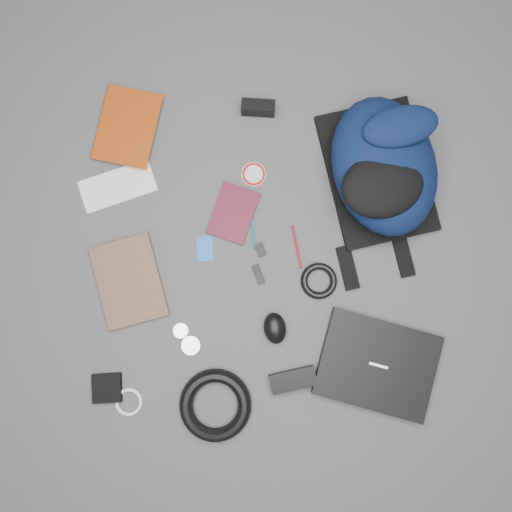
{
  "coord_description": "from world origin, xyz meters",
  "views": [
    {
      "loc": [
        0.0,
        -0.11,
        1.49
      ],
      "look_at": [
        0.0,
        0.0,
        0.02
      ],
      "focal_mm": 35.0,
      "sensor_mm": 36.0,
      "label": 1
    }
  ],
  "objects_px": {
    "comic_book": "(99,290)",
    "pouch": "(107,388)",
    "backpack": "(384,166)",
    "compact_camera": "(258,108)",
    "power_brick": "(293,380)",
    "laptop": "(377,365)",
    "mouse": "(275,328)",
    "dvd_case": "(233,213)",
    "textbook_red": "(99,121)"
  },
  "relations": [
    {
      "from": "laptop",
      "to": "comic_book",
      "type": "bearing_deg",
      "value": -179.49
    },
    {
      "from": "comic_book",
      "to": "pouch",
      "type": "xyz_separation_m",
      "value": [
        0.04,
        -0.29,
        0.0
      ]
    },
    {
      "from": "comic_book",
      "to": "pouch",
      "type": "relative_size",
      "value": 3.03
    },
    {
      "from": "power_brick",
      "to": "pouch",
      "type": "xyz_separation_m",
      "value": [
        -0.54,
        -0.04,
        -0.01
      ]
    },
    {
      "from": "backpack",
      "to": "mouse",
      "type": "xyz_separation_m",
      "value": [
        -0.3,
        -0.47,
        -0.07
      ]
    },
    {
      "from": "power_brick",
      "to": "pouch",
      "type": "relative_size",
      "value": 1.6
    },
    {
      "from": "dvd_case",
      "to": "laptop",
      "type": "bearing_deg",
      "value": -27.31
    },
    {
      "from": "power_brick",
      "to": "pouch",
      "type": "height_order",
      "value": "power_brick"
    },
    {
      "from": "mouse",
      "to": "laptop",
      "type": "bearing_deg",
      "value": -28.71
    },
    {
      "from": "backpack",
      "to": "power_brick",
      "type": "xyz_separation_m",
      "value": [
        -0.24,
        -0.62,
        -0.08
      ]
    },
    {
      "from": "textbook_red",
      "to": "backpack",
      "type": "bearing_deg",
      "value": 1.37
    },
    {
      "from": "comic_book",
      "to": "pouch",
      "type": "bearing_deg",
      "value": -99.23
    },
    {
      "from": "laptop",
      "to": "mouse",
      "type": "bearing_deg",
      "value": 175.84
    },
    {
      "from": "compact_camera",
      "to": "pouch",
      "type": "xyz_separation_m",
      "value": [
        -0.42,
        -0.85,
        -0.02
      ]
    },
    {
      "from": "compact_camera",
      "to": "pouch",
      "type": "bearing_deg",
      "value": -114.5
    },
    {
      "from": "power_brick",
      "to": "backpack",
      "type": "bearing_deg",
      "value": 54.69
    },
    {
      "from": "textbook_red",
      "to": "comic_book",
      "type": "xyz_separation_m",
      "value": [
        0.02,
        -0.51,
        -0.0
      ]
    },
    {
      "from": "backpack",
      "to": "compact_camera",
      "type": "xyz_separation_m",
      "value": [
        -0.36,
        0.19,
        -0.07
      ]
    },
    {
      "from": "textbook_red",
      "to": "comic_book",
      "type": "relative_size",
      "value": 0.93
    },
    {
      "from": "power_brick",
      "to": "dvd_case",
      "type": "bearing_deg",
      "value": 97.11
    },
    {
      "from": "backpack",
      "to": "power_brick",
      "type": "relative_size",
      "value": 3.4
    },
    {
      "from": "power_brick",
      "to": "textbook_red",
      "type": "bearing_deg",
      "value": 114.54
    },
    {
      "from": "pouch",
      "to": "dvd_case",
      "type": "bearing_deg",
      "value": 56.15
    },
    {
      "from": "backpack",
      "to": "compact_camera",
      "type": "relative_size",
      "value": 4.5
    },
    {
      "from": "dvd_case",
      "to": "pouch",
      "type": "bearing_deg",
      "value": -106.04
    },
    {
      "from": "backpack",
      "to": "compact_camera",
      "type": "bearing_deg",
      "value": 138.34
    },
    {
      "from": "mouse",
      "to": "pouch",
      "type": "bearing_deg",
      "value": -169.58
    },
    {
      "from": "backpack",
      "to": "textbook_red",
      "type": "relative_size",
      "value": 1.93
    },
    {
      "from": "laptop",
      "to": "power_brick",
      "type": "distance_m",
      "value": 0.25
    },
    {
      "from": "compact_camera",
      "to": "pouch",
      "type": "relative_size",
      "value": 1.21
    },
    {
      "from": "textbook_red",
      "to": "comic_book",
      "type": "bearing_deg",
      "value": -76.72
    },
    {
      "from": "dvd_case",
      "to": "compact_camera",
      "type": "xyz_separation_m",
      "value": [
        0.07,
        0.32,
        0.02
      ]
    },
    {
      "from": "textbook_red",
      "to": "pouch",
      "type": "relative_size",
      "value": 2.81
    },
    {
      "from": "textbook_red",
      "to": "compact_camera",
      "type": "bearing_deg",
      "value": 16.39
    },
    {
      "from": "comic_book",
      "to": "pouch",
      "type": "distance_m",
      "value": 0.29
    },
    {
      "from": "laptop",
      "to": "power_brick",
      "type": "bearing_deg",
      "value": -154.65
    },
    {
      "from": "dvd_case",
      "to": "mouse",
      "type": "relative_size",
      "value": 1.79
    },
    {
      "from": "laptop",
      "to": "mouse",
      "type": "relative_size",
      "value": 3.6
    },
    {
      "from": "laptop",
      "to": "power_brick",
      "type": "height_order",
      "value": "same"
    },
    {
      "from": "backpack",
      "to": "dvd_case",
      "type": "relative_size",
      "value": 2.76
    },
    {
      "from": "laptop",
      "to": "compact_camera",
      "type": "bearing_deg",
      "value": 129.87
    },
    {
      "from": "compact_camera",
      "to": "pouch",
      "type": "distance_m",
      "value": 0.94
    },
    {
      "from": "compact_camera",
      "to": "textbook_red",
      "type": "bearing_deg",
      "value": -172.32
    },
    {
      "from": "compact_camera",
      "to": "comic_book",
      "type": "bearing_deg",
      "value": -127.43
    },
    {
      "from": "laptop",
      "to": "mouse",
      "type": "distance_m",
      "value": 0.32
    },
    {
      "from": "laptop",
      "to": "mouse",
      "type": "xyz_separation_m",
      "value": [
        -0.3,
        0.1,
        0.01
      ]
    },
    {
      "from": "dvd_case",
      "to": "mouse",
      "type": "distance_m",
      "value": 0.36
    },
    {
      "from": "backpack",
      "to": "comic_book",
      "type": "relative_size",
      "value": 1.8
    },
    {
      "from": "pouch",
      "to": "laptop",
      "type": "bearing_deg",
      "value": 6.5
    },
    {
      "from": "mouse",
      "to": "backpack",
      "type": "bearing_deg",
      "value": 47.12
    }
  ]
}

